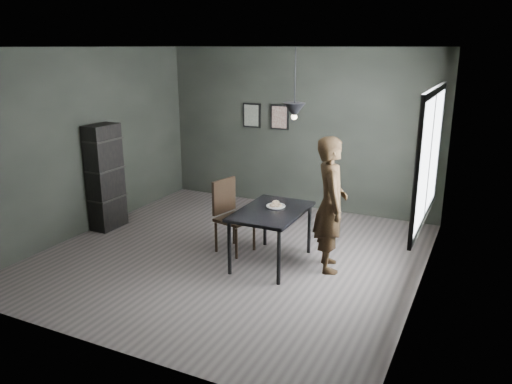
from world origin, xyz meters
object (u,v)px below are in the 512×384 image
at_px(woman, 331,204).
at_px(pendant_lamp, 294,110).
at_px(white_plate, 276,207).
at_px(shelf_unit, 105,177).
at_px(wood_chair, 230,211).
at_px(cafe_table, 271,216).

bearing_deg(woman, pendant_lamp, 74.45).
xyz_separation_m(white_plate, shelf_unit, (-2.92, -0.01, 0.07)).
distance_m(wood_chair, pendant_lamp, 1.76).
height_order(wood_chair, shelf_unit, shelf_unit).
distance_m(woman, pendant_lamp, 1.28).
bearing_deg(wood_chair, pendant_lamp, 9.20).
bearing_deg(pendant_lamp, white_plate, 171.05).
xyz_separation_m(cafe_table, white_plate, (-0.00, 0.14, 0.08)).
height_order(woman, pendant_lamp, pendant_lamp).
relative_size(white_plate, pendant_lamp, 0.27).
bearing_deg(woman, shelf_unit, 65.92).
height_order(white_plate, pendant_lamp, pendant_lamp).
bearing_deg(pendant_lamp, cafe_table, -158.20).
xyz_separation_m(white_plate, woman, (0.74, 0.04, 0.12)).
distance_m(cafe_table, pendant_lamp, 1.41).
height_order(white_plate, wood_chair, wood_chair).
bearing_deg(woman, white_plate, 68.30).
bearing_deg(wood_chair, white_plate, 10.90).
bearing_deg(woman, wood_chair, 65.55).
xyz_separation_m(shelf_unit, pendant_lamp, (3.17, -0.03, 1.22)).
bearing_deg(white_plate, shelf_unit, -179.82).
bearing_deg(wood_chair, shelf_unit, -165.62).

